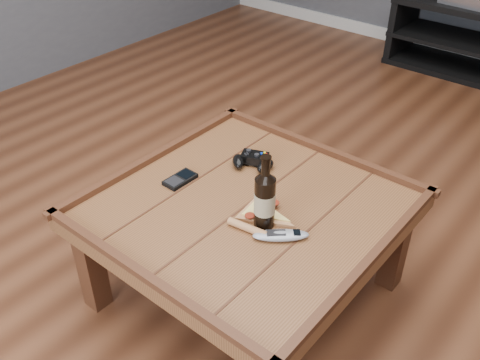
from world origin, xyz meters
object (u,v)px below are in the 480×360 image
Objects in this scene: pizza_slice at (260,216)px; remote_control at (281,235)px; beer_bottle at (265,199)px; smartphone at (180,179)px; game_controller at (253,161)px; coffee_table at (247,217)px.

remote_control is (0.12, -0.04, 0.00)m from pizza_slice.
beer_bottle reaches higher than smartphone.
game_controller is at bearing 134.45° from beer_bottle.
game_controller is at bearing -171.00° from remote_control.
coffee_table is 3.61× the size of pizza_slice.
pizza_slice is 0.37m from smartphone.
pizza_slice is 2.19× the size of smartphone.
remote_control is (0.09, -0.02, -0.10)m from beer_bottle.
coffee_table is at bearing -150.98° from remote_control.
pizza_slice is at bearing -19.63° from coffee_table.
smartphone is 0.72× the size of remote_control.
remote_control is (0.20, -0.07, 0.07)m from coffee_table.
beer_bottle is at bearing -67.33° from game_controller.
smartphone is (-0.15, -0.26, -0.02)m from game_controller.
coffee_table is 0.27m from game_controller.
pizza_slice and remote_control have the same top height.
remote_control reaches higher than smartphone.
pizza_slice is at bearing -68.98° from game_controller.
game_controller is at bearing 60.98° from smartphone.
pizza_slice is at bearing 148.49° from beer_bottle.
beer_bottle is 0.97× the size of pizza_slice.
beer_bottle reaches higher than coffee_table.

